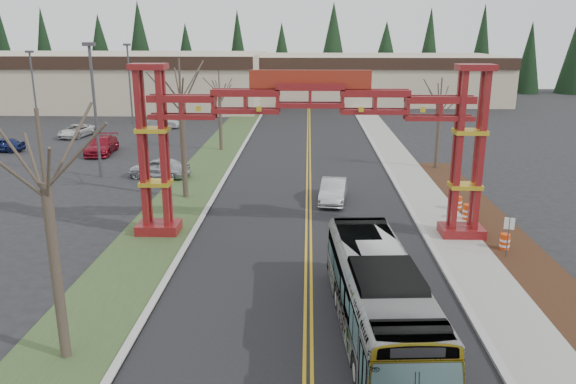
{
  "coord_description": "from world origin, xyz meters",
  "views": [
    {
      "loc": [
        -0.08,
        -10.03,
        10.36
      ],
      "look_at": [
        -0.98,
        15.03,
        3.22
      ],
      "focal_mm": 35.0,
      "sensor_mm": 36.0,
      "label": 1
    }
  ],
  "objects_px": {
    "bare_tree_median_far": "(219,93)",
    "bare_tree_right_far": "(440,104)",
    "parked_car_far_a": "(163,123)",
    "parked_car_far_b": "(77,131)",
    "bare_tree_median_mid": "(181,97)",
    "bare_tree_median_near": "(45,184)",
    "light_pole_far": "(129,78)",
    "retail_building_west": "(103,80)",
    "street_sign": "(509,229)",
    "retail_building_east": "(373,78)",
    "parked_car_near_a": "(159,168)",
    "gateway_arch": "(310,123)",
    "light_pole_mid": "(34,87)",
    "transit_bus": "(379,298)",
    "barrel_north": "(457,204)",
    "parked_car_mid_a": "(102,145)",
    "light_pole_near": "(94,101)",
    "silver_sedan": "(333,191)",
    "parked_car_mid_b": "(2,145)",
    "barrel_south": "(505,243)",
    "barrel_mid": "(467,213)"
  },
  "relations": [
    {
      "from": "bare_tree_median_far",
      "to": "bare_tree_right_far",
      "type": "relative_size",
      "value": 1.02
    },
    {
      "from": "parked_car_far_a",
      "to": "parked_car_far_b",
      "type": "distance_m",
      "value": 9.47
    },
    {
      "from": "bare_tree_median_mid",
      "to": "bare_tree_median_far",
      "type": "distance_m",
      "value": 15.37
    },
    {
      "from": "bare_tree_median_near",
      "to": "light_pole_far",
      "type": "bearing_deg",
      "value": 104.56
    },
    {
      "from": "parked_car_far_a",
      "to": "bare_tree_median_mid",
      "type": "bearing_deg",
      "value": -155.63
    },
    {
      "from": "retail_building_west",
      "to": "street_sign",
      "type": "height_order",
      "value": "retail_building_west"
    },
    {
      "from": "retail_building_east",
      "to": "parked_car_near_a",
      "type": "height_order",
      "value": "retail_building_east"
    },
    {
      "from": "retail_building_west",
      "to": "bare_tree_median_mid",
      "type": "bearing_deg",
      "value": -65.02
    },
    {
      "from": "gateway_arch",
      "to": "parked_car_far_a",
      "type": "distance_m",
      "value": 38.22
    },
    {
      "from": "gateway_arch",
      "to": "light_pole_mid",
      "type": "bearing_deg",
      "value": 133.99
    },
    {
      "from": "transit_bus",
      "to": "barrel_north",
      "type": "relative_size",
      "value": 11.58
    },
    {
      "from": "parked_car_mid_a",
      "to": "parked_car_far_a",
      "type": "xyz_separation_m",
      "value": [
        1.93,
        13.96,
        -0.14
      ]
    },
    {
      "from": "parked_car_mid_a",
      "to": "light_pole_near",
      "type": "height_order",
      "value": "light_pole_near"
    },
    {
      "from": "silver_sedan",
      "to": "light_pole_near",
      "type": "relative_size",
      "value": 0.45
    },
    {
      "from": "parked_car_far_a",
      "to": "bare_tree_median_mid",
      "type": "xyz_separation_m",
      "value": [
        8.39,
        -27.36,
        5.93
      ]
    },
    {
      "from": "parked_car_mid_a",
      "to": "retail_building_east",
      "type": "bearing_deg",
      "value": 50.85
    },
    {
      "from": "transit_bus",
      "to": "bare_tree_median_near",
      "type": "distance_m",
      "value": 11.48
    },
    {
      "from": "bare_tree_median_mid",
      "to": "transit_bus",
      "type": "bearing_deg",
      "value": -58.42
    },
    {
      "from": "parked_car_near_a",
      "to": "transit_bus",
      "type": "bearing_deg",
      "value": 42.85
    },
    {
      "from": "parked_car_far_b",
      "to": "bare_tree_median_far",
      "type": "height_order",
      "value": "bare_tree_median_far"
    },
    {
      "from": "parked_car_mid_b",
      "to": "parked_car_far_a",
      "type": "height_order",
      "value": "parked_car_mid_b"
    },
    {
      "from": "parked_car_near_a",
      "to": "bare_tree_median_mid",
      "type": "distance_m",
      "value": 8.26
    },
    {
      "from": "parked_car_near_a",
      "to": "bare_tree_median_far",
      "type": "distance_m",
      "value": 11.57
    },
    {
      "from": "gateway_arch",
      "to": "barrel_south",
      "type": "height_order",
      "value": "gateway_arch"
    },
    {
      "from": "parked_car_mid_b",
      "to": "bare_tree_right_far",
      "type": "relative_size",
      "value": 0.53
    },
    {
      "from": "parked_car_mid_b",
      "to": "light_pole_mid",
      "type": "relative_size",
      "value": 0.44
    },
    {
      "from": "parked_car_mid_b",
      "to": "light_pole_near",
      "type": "distance_m",
      "value": 15.7
    },
    {
      "from": "gateway_arch",
      "to": "barrel_south",
      "type": "relative_size",
      "value": 20.19
    },
    {
      "from": "retail_building_west",
      "to": "barrel_mid",
      "type": "bearing_deg",
      "value": -52.78
    },
    {
      "from": "parked_car_near_a",
      "to": "parked_car_mid_a",
      "type": "xyz_separation_m",
      "value": [
        -7.29,
        8.34,
        -0.01
      ]
    },
    {
      "from": "parked_car_mid_b",
      "to": "bare_tree_median_far",
      "type": "height_order",
      "value": "bare_tree_median_far"
    },
    {
      "from": "parked_car_far_b",
      "to": "bare_tree_right_far",
      "type": "xyz_separation_m",
      "value": [
        33.88,
        -12.9,
        4.45
      ]
    },
    {
      "from": "light_pole_near",
      "to": "street_sign",
      "type": "distance_m",
      "value": 29.26
    },
    {
      "from": "light_pole_far",
      "to": "retail_building_west",
      "type": "bearing_deg",
      "value": 118.56
    },
    {
      "from": "retail_building_east",
      "to": "barrel_mid",
      "type": "xyz_separation_m",
      "value": [
        -0.99,
        -59.35,
        -3.01
      ]
    },
    {
      "from": "parked_car_mid_b",
      "to": "light_pole_near",
      "type": "xyz_separation_m",
      "value": [
        12.09,
        -8.69,
        4.98
      ]
    },
    {
      "from": "transit_bus",
      "to": "silver_sedan",
      "type": "height_order",
      "value": "transit_bus"
    },
    {
      "from": "parked_car_mid_b",
      "to": "bare_tree_median_near",
      "type": "xyz_separation_m",
      "value": [
        19.57,
        -32.63,
        5.33
      ]
    },
    {
      "from": "retail_building_west",
      "to": "silver_sedan",
      "type": "distance_m",
      "value": 57.32
    },
    {
      "from": "parked_car_mid_b",
      "to": "bare_tree_median_mid",
      "type": "xyz_separation_m",
      "value": [
        19.57,
        -13.93,
        5.9
      ]
    },
    {
      "from": "bare_tree_right_far",
      "to": "street_sign",
      "type": "distance_m",
      "value": 18.66
    },
    {
      "from": "parked_car_mid_b",
      "to": "barrel_north",
      "type": "bearing_deg",
      "value": 67.15
    },
    {
      "from": "light_pole_near",
      "to": "silver_sedan",
      "type": "bearing_deg",
      "value": -18.75
    },
    {
      "from": "bare_tree_median_far",
      "to": "transit_bus",
      "type": "bearing_deg",
      "value": -72.1
    },
    {
      "from": "bare_tree_median_far",
      "to": "light_pole_far",
      "type": "xyz_separation_m",
      "value": [
        -12.67,
        14.76,
        0.11
      ]
    },
    {
      "from": "parked_car_mid_b",
      "to": "barrel_mid",
      "type": "xyz_separation_m",
      "value": [
        36.58,
        -18.07,
        -0.14
      ]
    },
    {
      "from": "bare_tree_median_near",
      "to": "parked_car_mid_b",
      "type": "bearing_deg",
      "value": 120.95
    },
    {
      "from": "retail_building_west",
      "to": "barrel_north",
      "type": "bearing_deg",
      "value": -51.81
    },
    {
      "from": "retail_building_east",
      "to": "light_pole_far",
      "type": "distance_m",
      "value": 39.7
    },
    {
      "from": "light_pole_mid",
      "to": "light_pole_far",
      "type": "distance_m",
      "value": 10.71
    }
  ]
}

